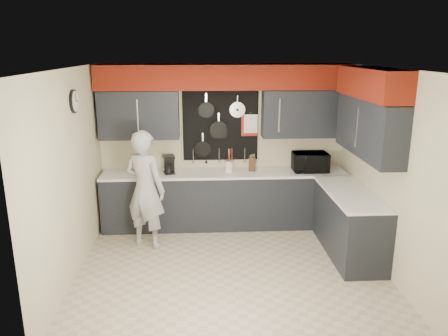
{
  "coord_description": "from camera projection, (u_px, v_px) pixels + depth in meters",
  "views": [
    {
      "loc": [
        -0.39,
        -5.26,
        2.83
      ],
      "look_at": [
        -0.06,
        0.5,
        1.24
      ],
      "focal_mm": 35.0,
      "sensor_mm": 36.0,
      "label": 1
    }
  ],
  "objects": [
    {
      "name": "microwave",
      "position": [
        310.0,
        162.0,
        6.98
      ],
      "size": [
        0.55,
        0.38,
        0.3
      ],
      "primitive_type": "imported",
      "rotation": [
        0.0,
        0.0,
        0.02
      ],
      "color": "black",
      "rests_on": "base_cabinets"
    },
    {
      "name": "ground",
      "position": [
        231.0,
        267.0,
        5.84
      ],
      "size": [
        4.0,
        4.0,
        0.0
      ],
      "primitive_type": "plane",
      "color": "tan",
      "rests_on": "ground"
    },
    {
      "name": "utensil_crock",
      "position": [
        229.0,
        166.0,
        6.97
      ],
      "size": [
        0.13,
        0.13,
        0.17
      ],
      "primitive_type": "cylinder",
      "color": "silver",
      "rests_on": "base_cabinets"
    },
    {
      "name": "knife_block",
      "position": [
        252.0,
        164.0,
        7.02
      ],
      "size": [
        0.12,
        0.12,
        0.22
      ],
      "primitive_type": "cube",
      "rotation": [
        0.0,
        0.0,
        -0.2
      ],
      "color": "#342210",
      "rests_on": "base_cabinets"
    },
    {
      "name": "base_cabinets",
      "position": [
        257.0,
        205.0,
        6.83
      ],
      "size": [
        3.95,
        2.2,
        0.92
      ],
      "color": "black",
      "rests_on": "ground"
    },
    {
      "name": "person",
      "position": [
        145.0,
        189.0,
        6.27
      ],
      "size": [
        0.76,
        0.67,
        1.74
      ],
      "primitive_type": "imported",
      "rotation": [
        0.0,
        0.0,
        2.64
      ],
      "color": "#B7B7B5",
      "rests_on": "ground"
    },
    {
      "name": "coffee_maker",
      "position": [
        169.0,
        164.0,
        6.88
      ],
      "size": [
        0.21,
        0.24,
        0.3
      ],
      "rotation": [
        0.0,
        0.0,
        0.28
      ],
      "color": "black",
      "rests_on": "base_cabinets"
    },
    {
      "name": "right_wall_assembly",
      "position": [
        372.0,
        119.0,
        5.67
      ],
      "size": [
        0.36,
        3.5,
        2.6
      ],
      "color": "beige",
      "rests_on": "ground"
    },
    {
      "name": "back_wall_assembly",
      "position": [
        225.0,
        102.0,
        6.84
      ],
      "size": [
        4.0,
        0.36,
        2.6
      ],
      "color": "beige",
      "rests_on": "ground"
    },
    {
      "name": "left_wall_assembly",
      "position": [
        70.0,
        174.0,
        5.39
      ],
      "size": [
        0.05,
        3.5,
        2.6
      ],
      "color": "beige",
      "rests_on": "ground"
    }
  ]
}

